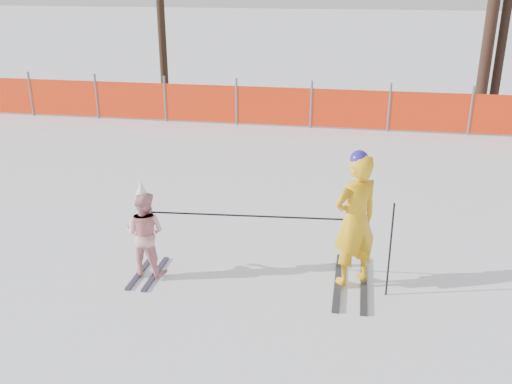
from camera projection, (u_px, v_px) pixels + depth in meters
The scene contains 5 objects.
ground at pixel (250, 272), 7.86m from camera, with size 120.00×120.00×0.00m, color white.
adult at pixel (355, 220), 7.24m from camera, with size 0.77×1.50×1.85m.
child at pixel (145, 233), 7.59m from camera, with size 0.62×0.94×1.37m.
ski_poles at pixel (294, 227), 7.27m from camera, with size 3.09×0.23×1.27m.
safety_fence at pixel (258, 105), 15.18m from camera, with size 17.28×0.06×1.25m.
Camera 1 is at (1.31, -6.81, 3.87)m, focal length 40.00 mm.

